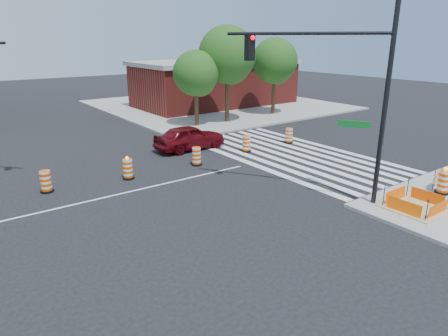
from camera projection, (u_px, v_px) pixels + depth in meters
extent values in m
plane|color=black|center=(120.00, 194.00, 18.23)|extent=(120.00, 120.00, 0.00)
cube|color=gray|center=(216.00, 105.00, 42.13)|extent=(22.00, 22.00, 0.15)
cube|color=silver|center=(251.00, 164.00, 22.62)|extent=(0.45, 13.50, 0.01)
cube|color=silver|center=(263.00, 161.00, 23.12)|extent=(0.45, 13.50, 0.01)
cube|color=silver|center=(275.00, 158.00, 23.63)|extent=(0.45, 13.50, 0.01)
cube|color=silver|center=(285.00, 156.00, 24.13)|extent=(0.45, 13.50, 0.01)
cube|color=silver|center=(296.00, 153.00, 24.64)|extent=(0.45, 13.50, 0.01)
cube|color=silver|center=(306.00, 151.00, 25.15)|extent=(0.45, 13.50, 0.01)
cube|color=silver|center=(316.00, 149.00, 25.65)|extent=(0.45, 13.50, 0.01)
cube|color=silver|center=(325.00, 147.00, 26.16)|extent=(0.45, 13.50, 0.01)
cube|color=silver|center=(120.00, 194.00, 18.23)|extent=(14.00, 0.12, 0.01)
cube|color=tan|center=(415.00, 208.00, 16.34)|extent=(2.20, 2.20, 0.05)
cube|color=#FE5E05|center=(438.00, 209.00, 15.57)|extent=(1.44, 0.02, 0.55)
cube|color=#FE5E05|center=(396.00, 195.00, 16.95)|extent=(1.44, 0.02, 0.55)
cube|color=#FE5E05|center=(404.00, 207.00, 15.76)|extent=(0.02, 1.44, 0.55)
cube|color=#FE5E05|center=(427.00, 197.00, 16.77)|extent=(0.02, 1.44, 0.55)
cylinder|color=black|center=(427.00, 211.00, 15.01)|extent=(0.04, 0.04, 0.90)
cylinder|color=black|center=(384.00, 196.00, 16.39)|extent=(0.04, 0.04, 0.90)
cylinder|color=black|center=(408.00, 187.00, 17.40)|extent=(0.04, 0.04, 0.90)
cube|color=maroon|center=(216.00, 85.00, 41.50)|extent=(16.00, 8.00, 4.20)
cube|color=gray|center=(215.00, 63.00, 40.78)|extent=(16.50, 8.50, 0.40)
imported|color=#58070D|center=(190.00, 137.00, 25.34)|extent=(4.63, 1.90, 1.57)
cylinder|color=black|center=(386.00, 98.00, 15.55)|extent=(0.20, 0.20, 8.79)
cylinder|color=black|center=(305.00, 33.00, 15.91)|extent=(3.71, 5.60, 0.13)
cube|color=black|center=(250.00, 47.00, 16.85)|extent=(0.35, 0.31, 1.10)
sphere|color=#FF0C0C|center=(253.00, 38.00, 16.60)|extent=(0.20, 0.20, 0.20)
cube|color=#0C591E|center=(354.00, 124.00, 16.26)|extent=(0.76, 1.13, 0.27)
cylinder|color=black|center=(442.00, 192.00, 17.88)|extent=(0.63, 0.63, 0.11)
cylinder|color=#E74D04|center=(444.00, 181.00, 17.72)|extent=(0.50, 0.50, 1.00)
sphere|color=#FF990C|center=(446.00, 169.00, 17.54)|extent=(0.17, 0.17, 0.17)
cube|color=#E74D04|center=(438.00, 174.00, 18.41)|extent=(0.79, 0.12, 0.26)
cube|color=#E74D04|center=(437.00, 180.00, 18.50)|extent=(0.79, 0.12, 0.20)
cylinder|color=black|center=(434.00, 180.00, 18.24)|extent=(0.04, 0.04, 0.93)
cylinder|color=black|center=(440.00, 176.00, 18.69)|extent=(0.04, 0.04, 0.93)
cylinder|color=#382314|center=(196.00, 104.00, 31.36)|extent=(0.31, 0.31, 3.74)
sphere|color=#164C15|center=(196.00, 73.00, 30.64)|extent=(3.51, 3.51, 3.51)
sphere|color=#164C15|center=(199.00, 80.00, 31.32)|extent=(2.57, 2.57, 2.57)
sphere|color=#164C15|center=(193.00, 78.00, 30.38)|extent=(2.34, 2.34, 2.34)
cylinder|color=#382314|center=(227.00, 94.00, 32.70)|extent=(0.35, 0.35, 4.91)
sphere|color=#164C15|center=(227.00, 55.00, 31.75)|extent=(4.60, 4.60, 4.60)
sphere|color=#164C15|center=(230.00, 64.00, 32.55)|extent=(3.37, 3.37, 3.37)
sphere|color=#164C15|center=(224.00, 61.00, 31.48)|extent=(3.07, 3.07, 3.07)
cylinder|color=#382314|center=(273.00, 92.00, 36.21)|extent=(0.33, 0.33, 4.31)
sphere|color=#164C15|center=(275.00, 61.00, 35.38)|extent=(4.05, 4.05, 4.05)
sphere|color=#164C15|center=(276.00, 68.00, 36.11)|extent=(2.97, 2.97, 2.97)
sphere|color=#164C15|center=(273.00, 66.00, 35.12)|extent=(2.70, 2.70, 2.70)
cylinder|color=black|center=(47.00, 191.00, 18.46)|extent=(0.60, 0.60, 0.10)
cylinder|color=#E74D04|center=(46.00, 181.00, 18.31)|extent=(0.48, 0.48, 0.95)
cylinder|color=black|center=(129.00, 178.00, 20.20)|extent=(0.60, 0.60, 0.10)
cylinder|color=#E74D04|center=(128.00, 168.00, 20.04)|extent=(0.48, 0.48, 0.95)
sphere|color=#FF990C|center=(127.00, 158.00, 19.87)|extent=(0.16, 0.16, 0.16)
cylinder|color=black|center=(197.00, 164.00, 22.37)|extent=(0.60, 0.60, 0.10)
cylinder|color=#E74D04|center=(196.00, 156.00, 22.21)|extent=(0.48, 0.48, 0.95)
cylinder|color=black|center=(246.00, 151.00, 25.00)|extent=(0.60, 0.60, 0.10)
cylinder|color=#E74D04|center=(246.00, 143.00, 24.84)|extent=(0.48, 0.48, 0.95)
cylinder|color=black|center=(289.00, 142.00, 27.08)|extent=(0.60, 0.60, 0.10)
cylinder|color=#E74D04|center=(289.00, 135.00, 26.93)|extent=(0.48, 0.48, 0.95)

